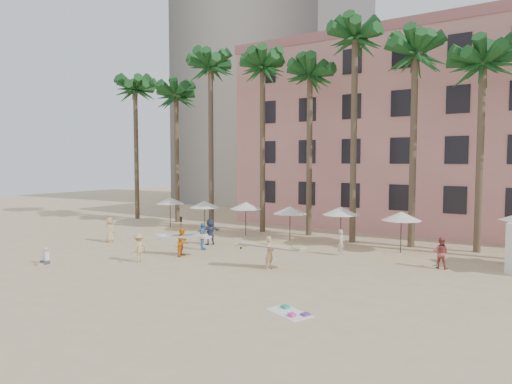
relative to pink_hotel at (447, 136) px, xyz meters
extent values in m
plane|color=#D1B789|center=(-7.00, -26.00, -8.00)|extent=(120.00, 120.00, 0.00)
cube|color=#E4938A|center=(0.00, 0.00, 0.00)|extent=(35.00, 14.00, 16.00)
cube|color=#A89E8E|center=(-25.00, 12.00, 17.00)|extent=(22.00, 18.00, 50.00)
cylinder|color=brown|center=(-27.00, -11.00, -1.50)|extent=(0.44, 0.44, 13.00)
cylinder|color=brown|center=(-22.00, -10.50, -2.00)|extent=(0.44, 0.44, 12.00)
cylinder|color=brown|center=(-17.00, -11.50, -1.00)|extent=(0.44, 0.44, 14.00)
cylinder|color=brown|center=(-12.00, -11.00, -1.25)|extent=(0.44, 0.44, 13.50)
cylinder|color=brown|center=(-8.00, -10.50, -1.75)|extent=(0.44, 0.44, 12.50)
cylinder|color=brown|center=(-4.00, -11.50, -0.75)|extent=(0.44, 0.44, 14.50)
cylinder|color=brown|center=(0.00, -11.00, -1.50)|extent=(0.44, 0.44, 13.00)
cylinder|color=brown|center=(4.00, -10.50, -2.00)|extent=(0.44, 0.44, 12.00)
cylinder|color=#332B23|center=(-20.00, -13.50, -6.75)|extent=(0.07, 0.07, 2.50)
cone|color=white|center=(-20.00, -13.50, -5.65)|extent=(2.50, 2.50, 0.55)
cylinder|color=#332B23|center=(-16.00, -13.60, -6.80)|extent=(0.07, 0.07, 2.40)
cone|color=white|center=(-16.00, -13.60, -5.75)|extent=(2.50, 2.50, 0.55)
cylinder|color=#332B23|center=(-12.00, -13.40, -6.75)|extent=(0.07, 0.07, 2.50)
cone|color=white|center=(-12.00, -13.40, -5.65)|extent=(2.50, 2.50, 0.55)
cylinder|color=#332B23|center=(-8.00, -13.50, -6.80)|extent=(0.07, 0.07, 2.40)
cone|color=white|center=(-8.00, -13.50, -5.75)|extent=(2.50, 2.50, 0.55)
cylinder|color=#332B23|center=(-4.00, -13.60, -6.70)|extent=(0.07, 0.07, 2.60)
cone|color=white|center=(-4.00, -13.60, -5.55)|extent=(2.50, 2.50, 0.55)
cylinder|color=#332B23|center=(0.00, -13.40, -6.75)|extent=(0.07, 0.07, 2.50)
cone|color=white|center=(0.00, -13.40, -5.65)|extent=(2.50, 2.50, 0.55)
cube|color=white|center=(-0.24, -27.30, -7.99)|extent=(2.04, 1.58, 0.02)
cube|color=teal|center=(-0.63, -26.93, -7.93)|extent=(0.37, 0.34, 0.10)
cube|color=#EF428F|center=(0.06, -27.63, -7.92)|extent=(0.34, 0.31, 0.12)
cube|color=#693989|center=(0.43, -27.23, -7.94)|extent=(0.35, 0.37, 0.08)
imported|color=tan|center=(-4.63, -21.69, -7.10)|extent=(0.46, 0.67, 1.80)
cube|color=#D3D284|center=(-4.63, -21.69, -6.74)|extent=(3.25, 1.84, 0.38)
imported|color=orange|center=(-10.88, -21.76, -7.13)|extent=(0.88, 1.00, 1.75)
cube|color=silver|center=(-10.88, -21.76, -6.78)|extent=(3.12, 1.66, 0.31)
imported|color=tan|center=(-11.82, -24.44, -7.17)|extent=(0.68, 1.11, 1.67)
imported|color=tan|center=(-18.50, -21.14, -7.11)|extent=(0.90, 1.04, 1.79)
imported|color=#538BC2|center=(-11.09, -19.64, -7.12)|extent=(0.88, 1.12, 1.77)
imported|color=#3A4665|center=(-11.86, -17.94, -7.08)|extent=(1.18, 1.78, 1.84)
imported|color=#A54945|center=(3.02, -16.40, -7.14)|extent=(0.85, 0.68, 1.71)
imported|color=beige|center=(-2.83, -16.23, -7.20)|extent=(0.39, 0.59, 1.61)
cylinder|color=black|center=(-12.11, -20.58, -6.95)|extent=(0.04, 0.04, 2.10)
cube|color=black|center=(-12.11, -20.58, -5.95)|extent=(0.18, 0.03, 0.35)
cube|color=#3F3F4C|center=(-15.84, -27.76, -7.89)|extent=(0.41, 0.38, 0.22)
cube|color=tan|center=(-15.84, -28.08, -7.95)|extent=(0.36, 0.41, 0.11)
cube|color=white|center=(-15.84, -27.71, -7.55)|extent=(0.40, 0.24, 0.50)
sphere|color=tan|center=(-15.84, -27.71, -7.19)|extent=(0.22, 0.22, 0.22)
camera|label=1|loc=(8.22, -42.29, -2.13)|focal=32.00mm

